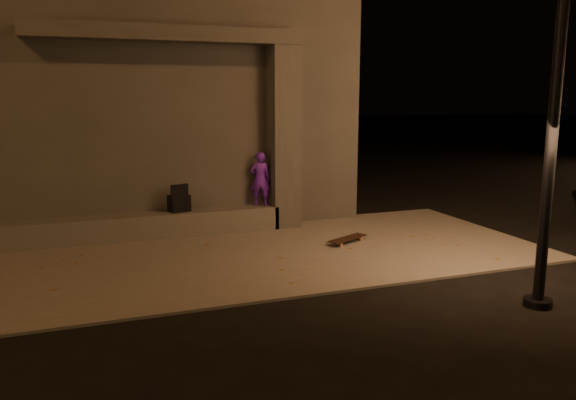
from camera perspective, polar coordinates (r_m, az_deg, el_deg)
name	(u,v)px	position (r m, az deg, el deg)	size (l,w,h in m)	color
ground	(259,298)	(7.66, -2.91, -9.93)	(120.00, 120.00, 0.00)	black
sidewalk	(224,257)	(9.49, -6.55, -5.79)	(11.00, 4.40, 0.04)	#67615A
building	(131,99)	(13.40, -15.70, 9.88)	(9.00, 5.10, 5.22)	#3C3A37
ledge	(122,227)	(10.90, -16.49, -2.68)	(6.00, 0.55, 0.45)	#55534D
column	(284,138)	(11.31, -0.45, 6.31)	(0.55, 0.55, 3.60)	#3C3A37
canopy	(169,34)	(10.83, -12.03, 16.17)	(5.00, 0.70, 0.28)	#3C3A37
skateboarder	(260,179)	(11.24, -2.84, 2.14)	(0.40, 0.26, 1.09)	#541AAD
backpack	(179,202)	(10.93, -11.00, -0.19)	(0.44, 0.35, 0.54)	black
skateboard	(348,239)	(10.27, 6.08, -3.93)	(0.89, 0.60, 0.10)	black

